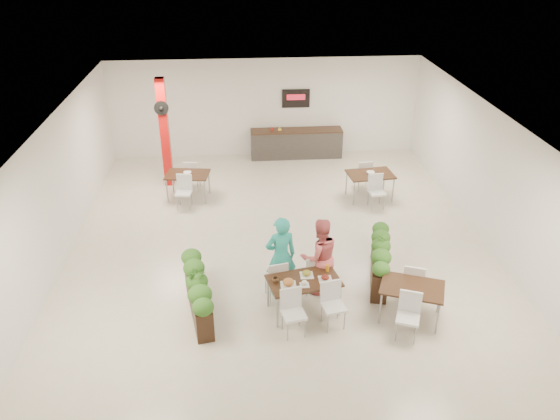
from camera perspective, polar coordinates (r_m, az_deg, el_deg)
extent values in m
plane|color=beige|center=(13.24, -0.04, -3.79)|extent=(12.00, 12.00, 0.00)
cube|color=white|center=(18.07, -1.56, 10.63)|extent=(10.00, 0.10, 3.20)
cube|color=white|center=(7.54, 3.71, -17.40)|extent=(10.00, 0.10, 3.20)
cube|color=white|center=(13.11, -22.40, 1.55)|extent=(0.10, 12.00, 3.20)
cube|color=white|center=(13.77, 21.21, 3.02)|extent=(0.10, 12.00, 3.20)
cube|color=white|center=(11.88, -0.05, 9.47)|extent=(10.00, 12.00, 0.04)
cube|color=#BA0E0C|center=(16.10, -11.94, 7.84)|extent=(0.25, 0.25, 3.20)
cylinder|color=black|center=(15.68, -12.30, 10.36)|extent=(0.40, 0.06, 0.40)
sphere|color=black|center=(15.65, -12.32, 10.32)|extent=(0.12, 0.12, 0.12)
cube|color=#312D2B|center=(18.19, 1.71, 6.91)|extent=(3.00, 0.60, 0.90)
cube|color=black|center=(18.03, 1.73, 8.31)|extent=(3.00, 0.62, 0.04)
cube|color=black|center=(18.02, 1.67, 11.57)|extent=(0.90, 0.04, 0.60)
cube|color=red|center=(17.98, 1.68, 11.70)|extent=(0.60, 0.02, 0.18)
imported|color=#A5211B|center=(17.93, -0.83, 8.59)|extent=(0.09, 0.09, 0.19)
imported|color=gold|center=(17.95, -0.03, 8.58)|extent=(0.13, 0.13, 0.17)
cube|color=black|center=(10.78, 2.50, -7.39)|extent=(1.54, 1.08, 0.04)
cylinder|color=gray|center=(10.59, -0.26, -10.65)|extent=(0.04, 0.04, 0.71)
cylinder|color=gray|center=(10.94, 6.26, -9.38)|extent=(0.04, 0.04, 0.71)
cylinder|color=gray|center=(11.11, -1.27, -8.56)|extent=(0.04, 0.04, 0.71)
cylinder|color=gray|center=(11.45, 4.96, -7.43)|extent=(0.04, 0.04, 0.71)
cube|color=white|center=(11.31, -0.46, -7.21)|extent=(0.50, 0.50, 0.05)
cube|color=white|center=(11.02, -0.18, -6.69)|extent=(0.42, 0.13, 0.45)
cylinder|color=gray|center=(11.62, 0.12, -7.56)|extent=(0.02, 0.02, 0.43)
cylinder|color=gray|center=(11.54, -1.51, -7.84)|extent=(0.02, 0.02, 0.43)
cylinder|color=gray|center=(11.35, 0.63, -8.52)|extent=(0.02, 0.02, 0.43)
cylinder|color=gray|center=(11.28, -1.04, -8.81)|extent=(0.02, 0.02, 0.43)
cube|color=white|center=(11.52, 3.39, -6.54)|extent=(0.50, 0.50, 0.05)
cube|color=white|center=(11.23, 3.76, -6.01)|extent=(0.42, 0.13, 0.45)
cylinder|color=gray|center=(11.83, 3.86, -6.90)|extent=(0.02, 0.02, 0.43)
cylinder|color=gray|center=(11.73, 2.29, -7.18)|extent=(0.02, 0.02, 0.43)
cylinder|color=gray|center=(11.57, 4.45, -7.81)|extent=(0.02, 0.02, 0.43)
cylinder|color=gray|center=(11.47, 2.84, -8.11)|extent=(0.02, 0.02, 0.43)
cube|color=white|center=(10.39, 1.44, -10.85)|extent=(0.50, 0.50, 0.05)
cube|color=white|center=(10.38, 1.13, -9.15)|extent=(0.42, 0.13, 0.45)
cylinder|color=gray|center=(10.38, 0.81, -12.60)|extent=(0.02, 0.02, 0.43)
cylinder|color=gray|center=(10.46, 2.63, -12.24)|extent=(0.02, 0.02, 0.43)
cylinder|color=gray|center=(10.62, 0.25, -11.46)|extent=(0.02, 0.02, 0.43)
cylinder|color=gray|center=(10.71, 2.02, -11.12)|extent=(0.02, 0.02, 0.43)
cube|color=white|center=(10.62, 5.61, -10.03)|extent=(0.50, 0.50, 0.05)
cube|color=white|center=(10.61, 5.29, -8.36)|extent=(0.42, 0.13, 0.45)
cylinder|color=gray|center=(10.59, 5.03, -11.74)|extent=(0.02, 0.02, 0.43)
cylinder|color=gray|center=(10.70, 6.76, -11.37)|extent=(0.02, 0.02, 0.43)
cylinder|color=gray|center=(10.83, 4.37, -10.66)|extent=(0.02, 0.02, 0.43)
cylinder|color=gray|center=(10.94, 6.06, -10.31)|extent=(0.02, 0.02, 0.43)
cube|color=white|center=(10.60, 0.88, -7.89)|extent=(0.36, 0.36, 0.01)
ellipsoid|color=#AA5F2A|center=(10.55, 0.88, -7.57)|extent=(0.22, 0.22, 0.13)
cube|color=white|center=(10.89, 2.80, -6.83)|extent=(0.31, 0.31, 0.01)
ellipsoid|color=orange|center=(10.85, 2.81, -6.57)|extent=(0.18, 0.18, 0.11)
cube|color=white|center=(10.79, 4.74, -7.25)|extent=(0.31, 0.31, 0.01)
ellipsoid|color=#4E160F|center=(10.76, 4.75, -7.01)|extent=(0.16, 0.16, 0.10)
cube|color=white|center=(10.61, 2.57, -7.85)|extent=(0.21, 0.21, 0.01)
ellipsoid|color=white|center=(10.59, 2.57, -7.66)|extent=(0.12, 0.12, 0.07)
cylinder|color=orange|center=(11.01, 4.98, -6.06)|extent=(0.07, 0.07, 0.15)
imported|color=brown|center=(10.68, -0.48, -7.29)|extent=(0.12, 0.12, 0.10)
imported|color=teal|center=(11.19, 0.09, -4.87)|extent=(0.73, 0.56, 1.80)
imported|color=#E16468|center=(11.29, 4.15, -4.88)|extent=(0.95, 0.81, 1.71)
cube|color=black|center=(11.10, -8.52, -9.15)|extent=(0.68, 1.97, 0.65)
ellipsoid|color=#215618|center=(10.18, -8.06, -9.85)|extent=(0.40, 0.40, 0.32)
ellipsoid|color=#215618|center=(10.51, -8.39, -8.52)|extent=(0.40, 0.40, 0.32)
ellipsoid|color=#215618|center=(10.84, -8.69, -7.27)|extent=(0.40, 0.40, 0.32)
ellipsoid|color=#215618|center=(11.18, -8.97, -6.10)|extent=(0.40, 0.40, 0.32)
ellipsoid|color=#215618|center=(11.52, -9.23, -5.00)|extent=(0.40, 0.40, 0.32)
imported|color=#215618|center=(10.79, -8.72, -6.88)|extent=(0.38, 0.33, 0.42)
cube|color=black|center=(12.16, 10.32, -5.63)|extent=(0.78, 1.99, 0.65)
ellipsoid|color=#215618|center=(11.23, 10.52, -6.04)|extent=(0.40, 0.40, 0.32)
ellipsoid|color=#215618|center=(11.57, 10.51, -4.91)|extent=(0.40, 0.40, 0.32)
ellipsoid|color=#215618|center=(11.93, 10.50, -3.84)|extent=(0.40, 0.40, 0.32)
ellipsoid|color=#215618|center=(12.28, 10.49, -2.83)|extent=(0.40, 0.40, 0.32)
ellipsoid|color=#215618|center=(12.65, 10.49, -1.88)|extent=(0.40, 0.40, 0.32)
imported|color=#215618|center=(11.88, 10.54, -3.46)|extent=(0.24, 0.24, 0.43)
cube|color=black|center=(15.44, -9.65, 3.69)|extent=(1.27, 0.94, 0.04)
cylinder|color=gray|center=(15.42, -11.71, 1.93)|extent=(0.04, 0.04, 0.71)
cylinder|color=gray|center=(15.19, -7.84, 1.85)|extent=(0.04, 0.04, 0.71)
cylinder|color=gray|center=(16.00, -11.15, 2.97)|extent=(0.04, 0.04, 0.71)
cylinder|color=gray|center=(15.78, -7.42, 2.91)|extent=(0.04, 0.04, 0.71)
cube|color=white|center=(16.08, -9.13, 3.65)|extent=(0.47, 0.47, 0.05)
cube|color=white|center=(15.81, -9.33, 4.20)|extent=(0.42, 0.10, 0.45)
cylinder|color=gray|center=(16.30, -8.37, 3.14)|extent=(0.02, 0.02, 0.43)
cylinder|color=gray|center=(16.37, -9.54, 3.15)|extent=(0.02, 0.02, 0.43)
cylinder|color=gray|center=(15.99, -8.59, 2.63)|extent=(0.02, 0.02, 0.43)
cylinder|color=gray|center=(16.07, -9.78, 2.65)|extent=(0.02, 0.02, 0.43)
cube|color=white|center=(15.02, -10.03, 1.77)|extent=(0.47, 0.47, 0.05)
cube|color=white|center=(15.09, -9.96, 2.94)|extent=(0.42, 0.10, 0.45)
cylinder|color=gray|center=(15.02, -10.72, 0.70)|extent=(0.02, 0.02, 0.43)
cylinder|color=gray|center=(14.94, -9.46, 0.67)|extent=(0.02, 0.02, 0.43)
cylinder|color=gray|center=(15.31, -10.44, 1.28)|extent=(0.02, 0.02, 0.43)
cylinder|color=gray|center=(15.24, -9.20, 1.25)|extent=(0.02, 0.02, 0.43)
imported|color=white|center=(15.42, -9.66, 3.84)|extent=(0.22, 0.22, 0.05)
cube|color=black|center=(15.44, 9.43, 3.71)|extent=(1.34, 0.97, 0.04)
cylinder|color=gray|center=(15.11, 7.73, 1.72)|extent=(0.04, 0.04, 0.71)
cylinder|color=gray|center=(15.49, 11.73, 2.04)|extent=(0.04, 0.04, 0.71)
cylinder|color=gray|center=(15.73, 6.95, 2.85)|extent=(0.04, 0.04, 0.71)
cylinder|color=gray|center=(16.09, 10.82, 3.14)|extent=(0.04, 0.04, 0.71)
cube|color=white|center=(16.07, 8.65, 3.66)|extent=(0.46, 0.46, 0.05)
cube|color=white|center=(15.80, 8.93, 4.21)|extent=(0.42, 0.08, 0.45)
cylinder|color=gray|center=(16.36, 8.97, 3.19)|extent=(0.02, 0.02, 0.43)
cylinder|color=gray|center=(16.26, 7.84, 3.11)|extent=(0.02, 0.02, 0.43)
cylinder|color=gray|center=(16.07, 9.36, 2.69)|extent=(0.02, 0.02, 0.43)
cylinder|color=gray|center=(15.96, 8.21, 2.61)|extent=(0.02, 0.02, 0.43)
cube|color=white|center=(15.05, 10.09, 1.81)|extent=(0.46, 0.46, 0.05)
cube|color=white|center=(15.10, 9.93, 2.98)|extent=(0.42, 0.08, 0.45)
cylinder|color=gray|center=(14.95, 9.62, 0.67)|extent=(0.02, 0.02, 0.43)
cylinder|color=gray|center=(15.07, 10.84, 0.78)|extent=(0.02, 0.02, 0.43)
cylinder|color=gray|center=(15.24, 9.20, 1.25)|extent=(0.02, 0.02, 0.43)
cylinder|color=gray|center=(15.35, 10.40, 1.35)|extent=(0.02, 0.02, 0.43)
imported|color=white|center=(15.42, 9.44, 3.87)|extent=(0.22, 0.22, 0.05)
cube|color=black|center=(10.89, 13.67, -7.86)|extent=(1.40, 1.18, 0.04)
cylinder|color=gray|center=(10.86, 10.44, -10.08)|extent=(0.04, 0.04, 0.71)
cylinder|color=gray|center=(10.85, 16.15, -10.87)|extent=(0.04, 0.04, 0.71)
cylinder|color=gray|center=(11.40, 10.90, -8.06)|extent=(0.04, 0.04, 0.71)
cylinder|color=gray|center=(11.39, 16.31, -8.81)|extent=(0.04, 0.04, 0.71)
cube|color=white|center=(11.55, 13.77, -7.32)|extent=(0.54, 0.54, 0.05)
cube|color=white|center=(11.25, 13.83, -6.81)|extent=(0.41, 0.19, 0.45)
cylinder|color=gray|center=(11.82, 14.53, -7.90)|extent=(0.02, 0.02, 0.43)
cylinder|color=gray|center=(11.82, 12.88, -7.68)|extent=(0.02, 0.02, 0.43)
cylinder|color=gray|center=(11.54, 14.41, -8.86)|extent=(0.02, 0.02, 0.43)
cylinder|color=gray|center=(11.54, 12.72, -8.62)|extent=(0.02, 0.02, 0.43)
cube|color=white|center=(10.58, 13.22, -10.94)|extent=(0.54, 0.54, 0.05)
cube|color=white|center=(10.58, 13.46, -9.25)|extent=(0.41, 0.19, 0.45)
cylinder|color=gray|center=(10.59, 12.06, -12.36)|extent=(0.02, 0.02, 0.43)
cylinder|color=gray|center=(10.59, 13.93, -12.62)|extent=(0.02, 0.02, 0.43)
cylinder|color=gray|center=(10.86, 12.26, -11.23)|extent=(0.02, 0.02, 0.43)
cylinder|color=gray|center=(10.85, 14.07, -11.48)|extent=(0.02, 0.02, 0.43)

